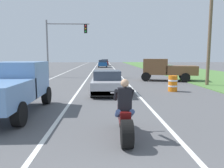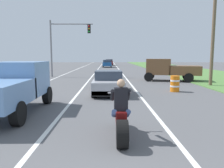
# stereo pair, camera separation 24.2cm
# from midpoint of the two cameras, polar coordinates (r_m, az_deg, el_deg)

# --- Properties ---
(lane_stripe_left_solid) EXTENTS (0.14, 120.00, 0.01)m
(lane_stripe_left_solid) POSITION_cam_midpoint_polar(r_m,az_deg,el_deg) (22.44, -14.59, 1.37)
(lane_stripe_left_solid) COLOR white
(lane_stripe_left_solid) RESTS_ON ground
(lane_stripe_right_solid) EXTENTS (0.14, 120.00, 0.01)m
(lane_stripe_right_solid) POSITION_cam_midpoint_polar(r_m,az_deg,el_deg) (21.89, 4.06, 1.45)
(lane_stripe_right_solid) COLOR white
(lane_stripe_right_solid) RESTS_ON ground
(lane_stripe_centre_dashed) EXTENTS (0.14, 120.00, 0.01)m
(lane_stripe_centre_dashed) POSITION_cam_midpoint_polar(r_m,az_deg,el_deg) (21.87, -5.38, 1.43)
(lane_stripe_centre_dashed) COLOR white
(lane_stripe_centre_dashed) RESTS_ON ground
(motorcycle_with_rider) EXTENTS (0.70, 2.21, 1.62)m
(motorcycle_with_rider) POSITION_cam_midpoint_polar(r_m,az_deg,el_deg) (5.90, 3.52, -8.67)
(motorcycle_with_rider) COLOR black
(motorcycle_with_rider) RESTS_ON ground
(sports_car_silver) EXTENTS (1.84, 4.30, 1.37)m
(sports_car_silver) POSITION_cam_midpoint_polar(r_m,az_deg,el_deg) (13.20, -0.39, 0.38)
(sports_car_silver) COLOR #B7B7BC
(sports_car_silver) RESTS_ON ground
(pickup_truck_left_lane_light_blue) EXTENTS (2.02, 4.80, 1.98)m
(pickup_truck_left_lane_light_blue) POSITION_cam_midpoint_polar(r_m,az_deg,el_deg) (9.23, -24.07, -0.24)
(pickup_truck_left_lane_light_blue) COLOR #6B93C6
(pickup_truck_left_lane_light_blue) RESTS_ON ground
(pickup_truck_right_shoulder_brown) EXTENTS (5.14, 3.14, 1.98)m
(pickup_truck_right_shoulder_brown) POSITION_cam_midpoint_polar(r_m,az_deg,el_deg) (20.35, 15.04, 3.90)
(pickup_truck_right_shoulder_brown) COLOR brown
(pickup_truck_right_shoulder_brown) RESTS_ON ground
(traffic_light_mast_near) EXTENTS (4.58, 0.34, 6.00)m
(traffic_light_mast_near) POSITION_cam_midpoint_polar(r_m,az_deg,el_deg) (24.26, -12.13, 11.31)
(traffic_light_mast_near) COLOR gray
(traffic_light_mast_near) RESTS_ON ground
(utility_pole_roadside) EXTENTS (0.24, 0.24, 8.86)m
(utility_pole_roadside) POSITION_cam_midpoint_polar(r_m,az_deg,el_deg) (17.99, 25.38, 13.66)
(utility_pole_roadside) COLOR brown
(utility_pole_roadside) RESTS_ON ground
(construction_barrel_nearest) EXTENTS (0.58, 0.58, 1.00)m
(construction_barrel_nearest) POSITION_cam_midpoint_polar(r_m,az_deg,el_deg) (14.29, 16.56, 0.09)
(construction_barrel_nearest) COLOR orange
(construction_barrel_nearest) RESTS_ON ground
(distant_car_far_ahead) EXTENTS (1.80, 4.00, 1.50)m
(distant_car_far_ahead) POSITION_cam_midpoint_polar(r_m,az_deg,el_deg) (44.40, -1.13, 5.39)
(distant_car_far_ahead) COLOR #194C8C
(distant_car_far_ahead) RESTS_ON ground
(distant_car_further_ahead) EXTENTS (1.80, 4.00, 1.50)m
(distant_car_further_ahead) POSITION_cam_midpoint_polar(r_m,az_deg,el_deg) (53.93, -0.58, 5.72)
(distant_car_further_ahead) COLOR maroon
(distant_car_further_ahead) RESTS_ON ground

